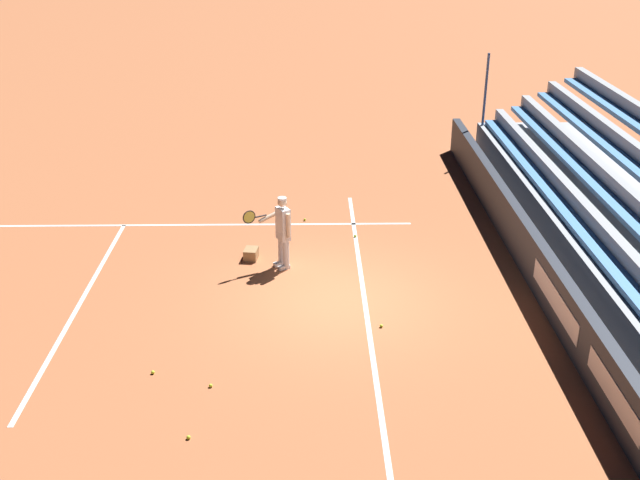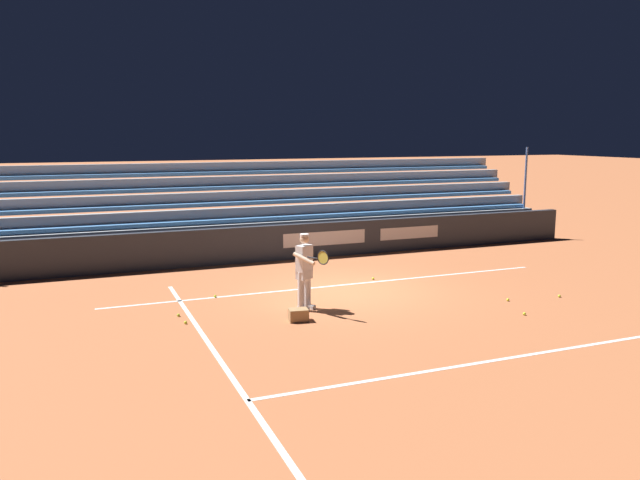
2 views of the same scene
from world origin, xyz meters
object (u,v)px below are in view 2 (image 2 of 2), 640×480
ball_box_cardboard (298,315)px  tennis_ball_midcourt (215,296)px  tennis_ball_stray_back (508,300)px  tennis_ball_far_left (559,296)px  tennis_player (305,271)px  tennis_ball_on_baseline (373,278)px  tennis_ball_near_player (524,314)px  tennis_ball_by_box (186,322)px  tennis_ball_toward_net (178,315)px

ball_box_cardboard → tennis_ball_midcourt: size_ratio=6.06×
tennis_ball_stray_back → tennis_ball_midcourt: (6.33, -2.89, 0.00)m
tennis_ball_midcourt → tennis_ball_far_left: same height
tennis_player → tennis_ball_far_left: (-6.05, 1.30, -0.86)m
tennis_player → tennis_ball_stray_back: tennis_player is taller
tennis_player → tennis_ball_on_baseline: (-2.73, -2.03, -0.86)m
tennis_player → tennis_ball_midcourt: bearing=-47.2°
ball_box_cardboard → tennis_ball_near_player: 4.91m
tennis_ball_by_box → tennis_ball_near_player: same height
tennis_ball_toward_net → tennis_ball_stray_back: same height
ball_box_cardboard → tennis_ball_stray_back: bearing=176.0°
tennis_ball_stray_back → tennis_ball_by_box: 7.43m
tennis_ball_stray_back → tennis_ball_midcourt: bearing=-24.6°
tennis_ball_stray_back → tennis_ball_by_box: bearing=-8.0°
tennis_ball_on_baseline → tennis_ball_by_box: bearing=21.4°
ball_box_cardboard → tennis_ball_toward_net: 2.62m
tennis_ball_near_player → tennis_ball_on_baseline: bearing=-70.1°
tennis_ball_toward_net → tennis_ball_midcourt: same height
tennis_ball_on_baseline → ball_box_cardboard: bearing=41.5°
tennis_ball_stray_back → tennis_ball_near_player: size_ratio=1.00×
tennis_player → tennis_ball_toward_net: size_ratio=25.98×
ball_box_cardboard → tennis_ball_far_left: 6.51m
tennis_ball_midcourt → tennis_ball_on_baseline: (-4.37, -0.26, 0.00)m
tennis_ball_stray_back → tennis_ball_far_left: bearing=172.3°
ball_box_cardboard → tennis_ball_midcourt: ball_box_cardboard is taller
tennis_player → tennis_ball_midcourt: size_ratio=25.98×
tennis_player → tennis_ball_far_left: bearing=167.8°
tennis_player → tennis_ball_on_baseline: 3.51m
tennis_ball_by_box → tennis_ball_stray_back: bearing=172.0°
ball_box_cardboard → tennis_player: bearing=-119.9°
tennis_ball_toward_net → tennis_player: bearing=169.6°
tennis_ball_by_box → tennis_ball_midcourt: size_ratio=1.00×
tennis_ball_midcourt → tennis_ball_toward_net: bearing=49.7°
ball_box_cardboard → tennis_ball_near_player: size_ratio=6.06×
tennis_ball_near_player → tennis_ball_on_baseline: (1.54, -4.23, 0.00)m
tennis_player → ball_box_cardboard: 1.16m
ball_box_cardboard → tennis_ball_near_player: ball_box_cardboard is taller
tennis_ball_stray_back → tennis_ball_by_box: same height
tennis_ball_toward_net → tennis_ball_on_baseline: size_ratio=1.00×
tennis_ball_on_baseline → tennis_ball_toward_net: bearing=15.7°
tennis_player → tennis_ball_stray_back: (-4.68, 1.12, -0.86)m
ball_box_cardboard → tennis_ball_on_baseline: size_ratio=6.06×
tennis_player → tennis_ball_midcourt: (1.65, -1.78, -0.86)m
ball_box_cardboard → tennis_ball_on_baseline: (-3.16, -2.79, -0.10)m
tennis_ball_toward_net → tennis_ball_midcourt: 1.67m
tennis_ball_stray_back → tennis_ball_near_player: (0.42, 1.08, 0.00)m
tennis_ball_midcourt → tennis_ball_near_player: 7.12m
tennis_ball_toward_net → tennis_ball_far_left: same height
tennis_player → tennis_ball_by_box: tennis_player is taller
ball_box_cardboard → tennis_ball_by_box: (2.24, -0.67, -0.10)m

